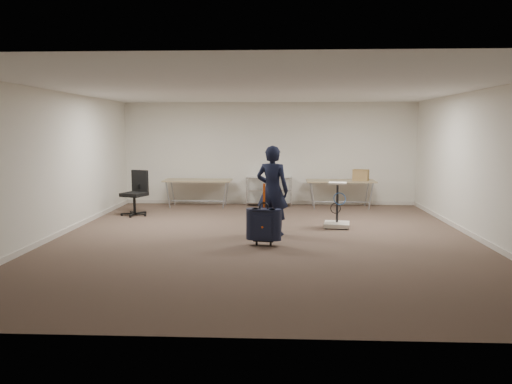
{
  "coord_description": "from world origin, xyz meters",
  "views": [
    {
      "loc": [
        0.27,
        -9.24,
        2.07
      ],
      "look_at": [
        -0.17,
        0.3,
        0.87
      ],
      "focal_mm": 35.0,
      "sensor_mm": 36.0,
      "label": 1
    }
  ],
  "objects": [
    {
      "name": "equipment_cart",
      "position": [
        1.5,
        1.23,
        0.25
      ],
      "size": [
        0.6,
        0.6,
        0.96
      ],
      "color": "beige",
      "rests_on": "ground"
    },
    {
      "name": "room_shell",
      "position": [
        0.0,
        1.38,
        0.05
      ],
      "size": [
        8.0,
        9.0,
        9.0
      ],
      "color": "silver",
      "rests_on": "ground"
    },
    {
      "name": "folding_table_right",
      "position": [
        1.9,
        3.95,
        0.68
      ],
      "size": [
        1.8,
        0.75,
        0.73
      ],
      "color": "#98835D",
      "rests_on": "ground"
    },
    {
      "name": "person",
      "position": [
        0.14,
        0.45,
        0.88
      ],
      "size": [
        0.73,
        0.58,
        1.76
      ],
      "primitive_type": "imported",
      "rotation": [
        0.0,
        0.0,
        2.87
      ],
      "color": "black",
      "rests_on": "ground"
    },
    {
      "name": "suitcase",
      "position": [
        0.01,
        -0.49,
        0.38
      ],
      "size": [
        0.44,
        0.3,
        1.12
      ],
      "color": "#162032",
      "rests_on": "ground"
    },
    {
      "name": "cardboard_box",
      "position": [
        2.42,
        3.9,
        0.88
      ],
      "size": [
        0.46,
        0.4,
        0.29
      ],
      "primitive_type": "cube",
      "rotation": [
        0.0,
        0.0,
        -0.33
      ],
      "color": "#997B47",
      "rests_on": "folding_table_right"
    },
    {
      "name": "ground",
      "position": [
        0.0,
        0.0,
        0.0
      ],
      "size": [
        9.0,
        9.0,
        0.0
      ],
      "primitive_type": "plane",
      "color": "#45342A",
      "rests_on": "ground"
    },
    {
      "name": "office_chair",
      "position": [
        -3.19,
        2.54,
        0.33
      ],
      "size": [
        0.66,
        0.67,
        1.08
      ],
      "color": "black",
      "rests_on": "ground"
    },
    {
      "name": "folding_table_left",
      "position": [
        -1.9,
        3.95,
        0.68
      ],
      "size": [
        1.8,
        0.75,
        0.73
      ],
      "color": "#98835D",
      "rests_on": "ground"
    },
    {
      "name": "wire_shelf",
      "position": [
        0.0,
        4.2,
        0.44
      ],
      "size": [
        1.22,
        0.47,
        0.8
      ],
      "color": "silver",
      "rests_on": "ground"
    }
  ]
}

